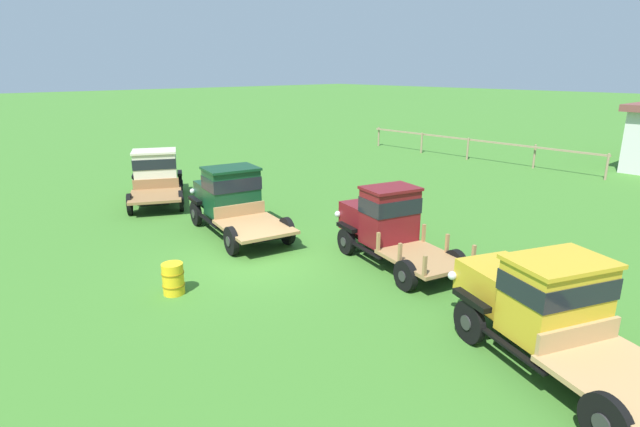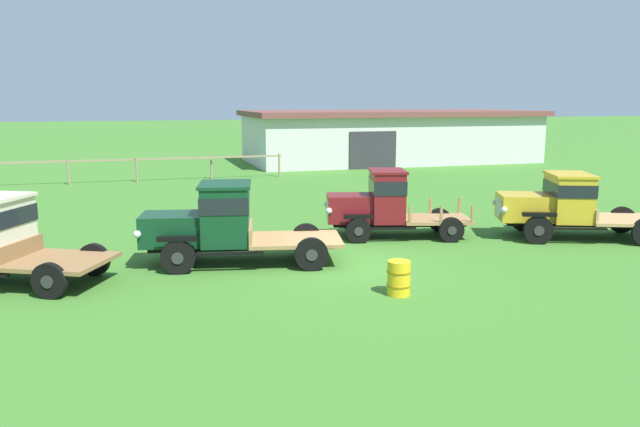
{
  "view_description": "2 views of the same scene",
  "coord_description": "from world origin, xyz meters",
  "px_view_note": "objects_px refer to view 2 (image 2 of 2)",
  "views": [
    {
      "loc": [
        11.48,
        -7.85,
        5.45
      ],
      "look_at": [
        0.19,
        2.35,
        1.0
      ],
      "focal_mm": 28.0,
      "sensor_mm": 36.0,
      "label": 1
    },
    {
      "loc": [
        -5.15,
        -15.56,
        4.44
      ],
      "look_at": [
        0.19,
        2.35,
        1.0
      ],
      "focal_mm": 35.0,
      "sensor_mm": 36.0,
      "label": 2
    }
  ],
  "objects_px": {
    "oil_drum_beside_row": "(399,278)",
    "vintage_truck_far_side": "(562,204)",
    "farm_shed": "(389,136)",
    "vintage_truck_second_in_line": "(220,222)",
    "vintage_truck_midrow_center": "(382,204)"
  },
  "relations": [
    {
      "from": "farm_shed",
      "to": "vintage_truck_far_side",
      "type": "distance_m",
      "value": 25.59
    },
    {
      "from": "vintage_truck_midrow_center",
      "to": "vintage_truck_second_in_line",
      "type": "bearing_deg",
      "value": -161.4
    },
    {
      "from": "farm_shed",
      "to": "vintage_truck_second_in_line",
      "type": "relative_size",
      "value": 3.62
    },
    {
      "from": "vintage_truck_second_in_line",
      "to": "vintage_truck_midrow_center",
      "type": "relative_size",
      "value": 1.15
    },
    {
      "from": "farm_shed",
      "to": "oil_drum_beside_row",
      "type": "relative_size",
      "value": 25.53
    },
    {
      "from": "farm_shed",
      "to": "oil_drum_beside_row",
      "type": "xyz_separation_m",
      "value": [
        -12.02,
        -29.2,
        -1.43
      ]
    },
    {
      "from": "farm_shed",
      "to": "vintage_truck_second_in_line",
      "type": "height_order",
      "value": "farm_shed"
    },
    {
      "from": "vintage_truck_midrow_center",
      "to": "vintage_truck_far_side",
      "type": "relative_size",
      "value": 0.9
    },
    {
      "from": "vintage_truck_second_in_line",
      "to": "vintage_truck_midrow_center",
      "type": "bearing_deg",
      "value": 18.6
    },
    {
      "from": "vintage_truck_midrow_center",
      "to": "farm_shed",
      "type": "bearing_deg",
      "value": 66.71
    },
    {
      "from": "vintage_truck_second_in_line",
      "to": "vintage_truck_far_side",
      "type": "xyz_separation_m",
      "value": [
        10.98,
        0.09,
        -0.04
      ]
    },
    {
      "from": "farm_shed",
      "to": "vintage_truck_midrow_center",
      "type": "relative_size",
      "value": 4.17
    },
    {
      "from": "oil_drum_beside_row",
      "to": "vintage_truck_far_side",
      "type": "bearing_deg",
      "value": 28.42
    },
    {
      "from": "vintage_truck_second_in_line",
      "to": "oil_drum_beside_row",
      "type": "height_order",
      "value": "vintage_truck_second_in_line"
    },
    {
      "from": "oil_drum_beside_row",
      "to": "vintage_truck_midrow_center",
      "type": "bearing_deg",
      "value": 71.4
    }
  ]
}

